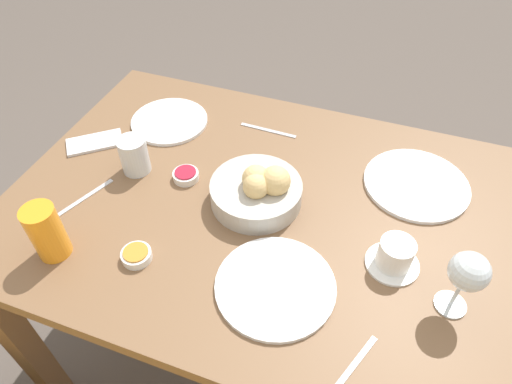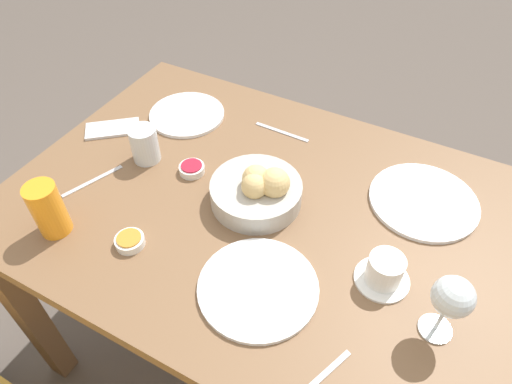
{
  "view_description": "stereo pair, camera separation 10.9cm",
  "coord_description": "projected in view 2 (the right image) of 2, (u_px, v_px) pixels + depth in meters",
  "views": [
    {
      "loc": [
        -0.23,
        0.71,
        1.57
      ],
      "look_at": [
        0.03,
        -0.01,
        0.78
      ],
      "focal_mm": 32.0,
      "sensor_mm": 36.0,
      "label": 1
    },
    {
      "loc": [
        -0.33,
        0.67,
        1.57
      ],
      "look_at": [
        0.03,
        -0.01,
        0.78
      ],
      "focal_mm": 32.0,
      "sensor_mm": 36.0,
      "label": 2
    }
  ],
  "objects": [
    {
      "name": "fork_silver",
      "position": [
        282.0,
        132.0,
        1.3
      ],
      "size": [
        0.17,
        0.02,
        0.0
      ],
      "color": "#B7B7BC",
      "rests_on": "dining_table"
    },
    {
      "name": "juice_glass",
      "position": [
        48.0,
        209.0,
        1.01
      ],
      "size": [
        0.07,
        0.07,
        0.13
      ],
      "color": "orange",
      "rests_on": "dining_table"
    },
    {
      "name": "cell_phone",
      "position": [
        112.0,
        129.0,
        1.31
      ],
      "size": [
        0.16,
        0.15,
        0.01
      ],
      "color": "silver",
      "rests_on": "dining_table"
    },
    {
      "name": "water_tumbler",
      "position": [
        145.0,
        144.0,
        1.19
      ],
      "size": [
        0.07,
        0.07,
        0.1
      ],
      "color": "silver",
      "rests_on": "dining_table"
    },
    {
      "name": "jam_bowl_berry",
      "position": [
        192.0,
        169.0,
        1.18
      ],
      "size": [
        0.07,
        0.07,
        0.02
      ],
      "color": "white",
      "rests_on": "dining_table"
    },
    {
      "name": "bread_basket",
      "position": [
        258.0,
        190.0,
        1.09
      ],
      "size": [
        0.22,
        0.22,
        0.11
      ],
      "color": "#B2ADA3",
      "rests_on": "dining_table"
    },
    {
      "name": "spoon_coffee",
      "position": [
        325.0,
        373.0,
        0.82
      ],
      "size": [
        0.06,
        0.12,
        0.0
      ],
      "color": "#B7B7BC",
      "rests_on": "dining_table"
    },
    {
      "name": "plate_near_right",
      "position": [
        187.0,
        114.0,
        1.36
      ],
      "size": [
        0.22,
        0.22,
        0.01
      ],
      "color": "white",
      "rests_on": "dining_table"
    },
    {
      "name": "dining_table",
      "position": [
        264.0,
        234.0,
        1.18
      ],
      "size": [
        1.25,
        0.87,
        0.75
      ],
      "color": "brown",
      "rests_on": "ground_plane"
    },
    {
      "name": "jam_bowl_honey",
      "position": [
        130.0,
        241.0,
        1.01
      ],
      "size": [
        0.07,
        0.07,
        0.02
      ],
      "color": "white",
      "rests_on": "dining_table"
    },
    {
      "name": "wine_glass",
      "position": [
        452.0,
        299.0,
        0.8
      ],
      "size": [
        0.08,
        0.08,
        0.16
      ],
      "color": "silver",
      "rests_on": "dining_table"
    },
    {
      "name": "knife_silver",
      "position": [
        93.0,
        181.0,
        1.16
      ],
      "size": [
        0.07,
        0.16,
        0.0
      ],
      "color": "#B7B7BC",
      "rests_on": "dining_table"
    },
    {
      "name": "plate_far_center",
      "position": [
        258.0,
        287.0,
        0.94
      ],
      "size": [
        0.25,
        0.25,
        0.01
      ],
      "color": "white",
      "rests_on": "dining_table"
    },
    {
      "name": "ground_plane",
      "position": [
        262.0,
        347.0,
        1.64
      ],
      "size": [
        10.0,
        10.0,
        0.0
      ],
      "primitive_type": "plane",
      "color": "#564C44"
    },
    {
      "name": "coffee_cup",
      "position": [
        384.0,
        271.0,
        0.93
      ],
      "size": [
        0.12,
        0.12,
        0.07
      ],
      "color": "white",
      "rests_on": "dining_table"
    },
    {
      "name": "plate_near_left",
      "position": [
        423.0,
        201.0,
        1.11
      ],
      "size": [
        0.26,
        0.26,
        0.01
      ],
      "color": "white",
      "rests_on": "dining_table"
    }
  ]
}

